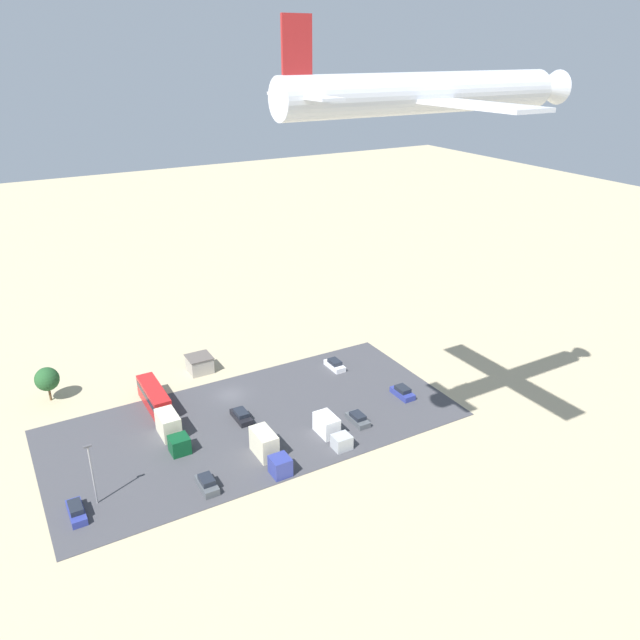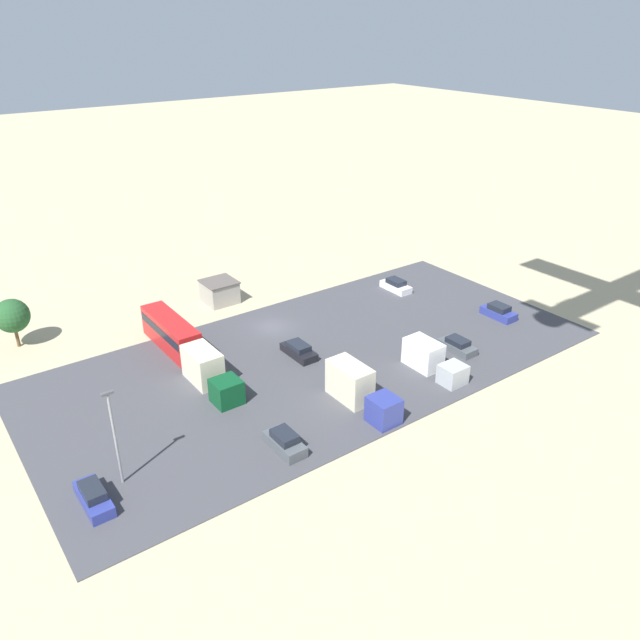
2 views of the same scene
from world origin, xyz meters
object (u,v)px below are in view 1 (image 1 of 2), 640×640
at_px(parked_truck_0, 331,429).
at_px(airplane, 435,93).
at_px(bus, 154,397).
at_px(parked_car_5, 335,365).
at_px(parked_car_4, 207,484).
at_px(parked_truck_2, 171,430).
at_px(parked_car_0, 241,416).
at_px(parked_car_2, 358,419).
at_px(shed_building, 200,364).
at_px(parked_car_3, 403,392).
at_px(parked_truck_1, 269,450).
at_px(parked_car_1, 76,511).

height_order(parked_truck_0, airplane, airplane).
relative_size(bus, parked_car_5, 2.32).
bearing_deg(parked_car_4, parked_truck_2, 92.46).
xyz_separation_m(parked_car_5, parked_truck_0, (11.03, 17.28, 0.67)).
distance_m(parked_car_0, airplane, 52.98).
bearing_deg(parked_car_4, parked_car_2, 7.52).
bearing_deg(bus, parked_car_2, 142.37).
relative_size(shed_building, parked_car_0, 0.89).
bearing_deg(parked_car_3, bus, 155.18).
bearing_deg(bus, parked_car_5, 174.74).
distance_m(parked_car_3, airplane, 50.65).
height_order(parked_car_2, parked_truck_2, parked_truck_2).
distance_m(bus, parked_truck_1, 22.45).
bearing_deg(parked_car_3, airplane, -125.18).
height_order(shed_building, airplane, airplane).
distance_m(parked_car_1, parked_truck_2, 17.25).
distance_m(parked_car_4, airplane, 51.59).
bearing_deg(parked_car_2, parked_car_4, 7.52).
distance_m(bus, parked_car_4, 21.96).
height_order(parked_car_0, parked_truck_0, parked_truck_0).
bearing_deg(parked_truck_2, airplane, 131.35).
height_order(bus, parked_car_4, bus).
xyz_separation_m(shed_building, parked_car_0, (-0.17, 17.18, -0.75)).
height_order(parked_car_0, parked_car_3, parked_car_3).
xyz_separation_m(bus, parked_truck_0, (-18.98, 20.05, -0.52)).
height_order(parked_car_1, airplane, airplane).
height_order(parked_car_1, parked_truck_1, parked_truck_1).
xyz_separation_m(parked_car_1, airplane, (-36.16, 15.26, 45.35)).
relative_size(parked_car_5, parked_truck_1, 0.52).
bearing_deg(parked_truck_2, parked_car_1, 33.56).
distance_m(bus, parked_car_1, 24.14).
bearing_deg(parked_car_1, parked_car_0, -159.02).
relative_size(parked_car_3, parked_truck_0, 0.59).
bearing_deg(parked_car_4, parked_car_3, 9.93).
bearing_deg(parked_car_5, parked_car_2, 70.35).
distance_m(parked_car_3, parked_truck_0, 16.01).
bearing_deg(shed_building, parked_car_3, 136.34).
xyz_separation_m(bus, parked_car_3, (-34.43, 15.93, -1.16)).
xyz_separation_m(shed_building, parked_truck_2, (10.19, 17.14, 0.20)).
distance_m(parked_car_2, parked_car_4, 24.36).
bearing_deg(parked_car_0, airplane, 114.85).
distance_m(parked_car_4, parked_truck_1, 9.28).
bearing_deg(airplane, parked_car_3, 144.12).
bearing_deg(parked_car_5, parked_car_3, 108.57).
distance_m(shed_building, parked_car_5, 22.69).
xyz_separation_m(parked_truck_1, airplane, (-12.17, 13.92, 44.40)).
xyz_separation_m(parked_car_1, parked_truck_2, (-14.35, -9.52, 0.88)).
bearing_deg(parked_truck_1, parked_car_3, -169.83).
height_order(parked_car_1, parked_truck_2, parked_truck_2).
relative_size(bus, parked_car_0, 2.23).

